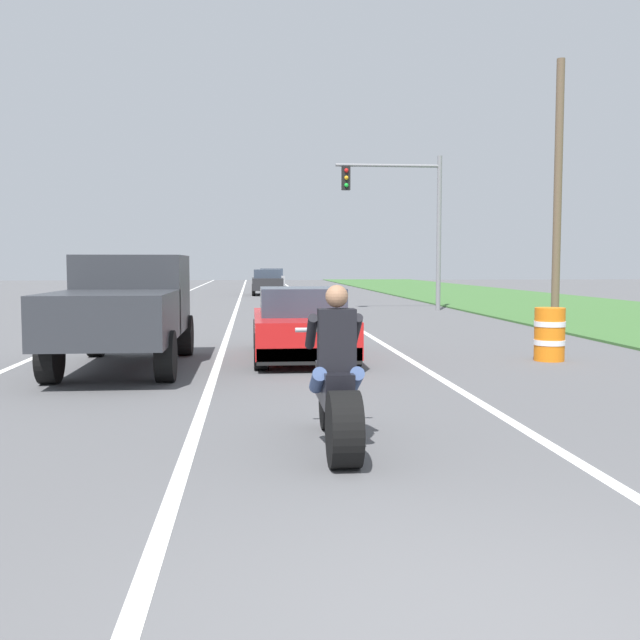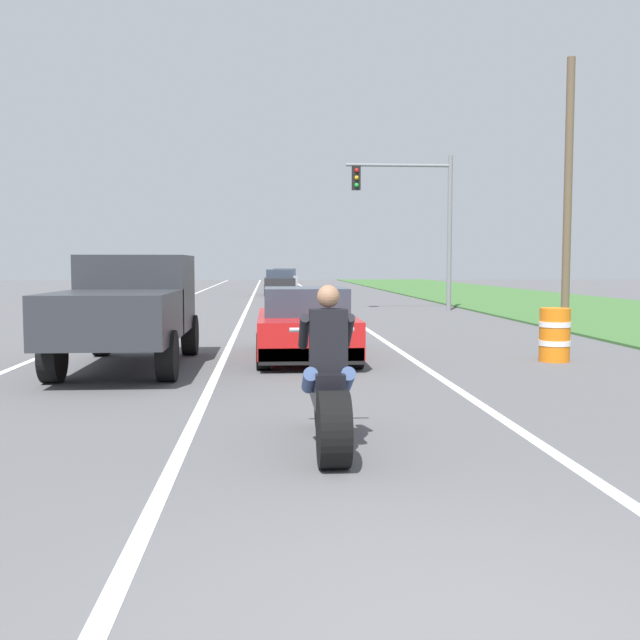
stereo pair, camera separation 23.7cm
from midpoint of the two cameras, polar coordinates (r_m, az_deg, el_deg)
The scene contains 11 objects.
lane_stripe_left_solid at distance 23.76m, azimuth -14.58°, elevation -0.15°, with size 0.14×120.00×0.01m, color white.
lane_stripe_right_solid at distance 23.53m, azimuth 2.93°, elevation -0.06°, with size 0.14×120.00×0.01m, color white.
lane_stripe_centre_dashed at distance 23.37m, azimuth -5.86°, elevation -0.11°, with size 0.14×120.00×0.01m, color white.
motorcycle_with_rider at distance 7.16m, azimuth 1.59°, elevation -5.50°, with size 0.70×2.21×1.62m.
sports_car_red at distance 14.19m, azimuth -0.67°, elevation -0.44°, with size 1.84×4.30×1.37m.
pickup_truck_left_lane_dark_grey at distance 13.26m, azimuth -14.11°, elevation 1.16°, with size 2.02×4.80×1.98m.
traffic_light_mast_near at distance 28.96m, azimuth 7.86°, elevation 8.58°, with size 4.15×0.34×6.00m.
utility_pole_roadside at distance 23.29m, azimuth 18.96°, elevation 9.33°, with size 0.24×0.24×7.85m, color brown.
construction_barrel_nearest at distance 14.43m, azimuth 18.19°, elevation -1.08°, with size 0.58×0.58×1.00m.
distant_car_far_ahead at distance 43.31m, azimuth -3.01°, elevation 2.98°, with size 1.80×4.00×1.50m.
distant_car_further_ahead at distance 52.16m, azimuth -2.66°, elevation 3.22°, with size 1.80×4.00×1.50m.
Camera 2 is at (-0.94, -3.30, 1.82)m, focal length 41.25 mm.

